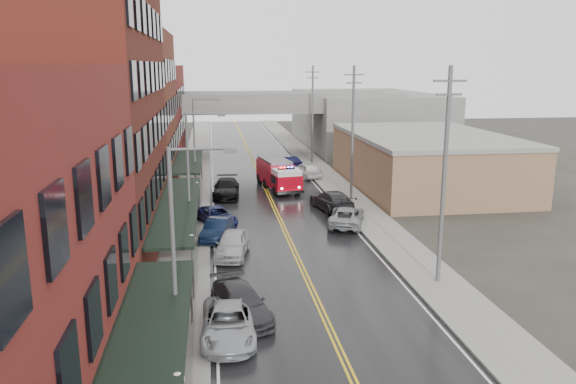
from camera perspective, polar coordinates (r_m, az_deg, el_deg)
road at (r=45.19m, az=-0.94°, el=-2.63°), size 11.00×160.00×0.02m
sidewalk_left at (r=44.93m, az=-10.23°, el=-2.84°), size 3.00×160.00×0.15m
sidewalk_right at (r=46.58m, az=8.02°, el=-2.20°), size 3.00×160.00×0.15m
curb_left at (r=44.88m, az=-8.12°, el=-2.78°), size 0.30×160.00×0.15m
curb_right at (r=46.17m, az=6.05°, el=-2.28°), size 0.30×160.00×0.15m
brick_building_b at (r=37.28m, az=-20.52°, el=7.35°), size 9.00×20.00×18.00m
brick_building_c at (r=54.56m, az=-16.47°, el=7.51°), size 9.00×15.00×15.00m
brick_building_far at (r=71.98m, az=-14.38°, el=7.58°), size 9.00×20.00×12.00m
tan_building at (r=58.10m, az=13.72°, el=2.98°), size 14.00×22.00×5.00m
right_far_block at (r=86.80m, az=7.79°, el=7.34°), size 18.00×30.00×8.00m
awning_0 at (r=19.61m, az=-14.15°, el=-14.99°), size 2.60×16.00×3.09m
awning_1 at (r=37.44m, az=-11.11°, el=-1.41°), size 2.60×18.00×3.09m
awning_2 at (r=54.56m, az=-10.13°, el=3.05°), size 2.60×13.00×3.09m
globe_lamp_1 at (r=30.85m, az=-9.71°, el=-5.72°), size 0.44×0.44×3.12m
globe_lamp_2 at (r=44.35m, az=-9.18°, el=-0.02°), size 0.44×0.44×3.12m
street_lamp_0 at (r=22.37m, az=-10.97°, el=-5.19°), size 2.64×0.22×9.00m
street_lamp_1 at (r=37.91m, az=-9.74°, el=2.22°), size 2.64×0.22×9.00m
street_lamp_2 at (r=53.72m, az=-9.23°, el=5.30°), size 2.64×0.22×9.00m
utility_pole_0 at (r=31.38m, az=15.60°, el=1.84°), size 1.80×0.24×12.00m
utility_pole_1 at (r=50.15m, az=6.58°, el=6.15°), size 1.80×0.24×12.00m
utility_pole_2 at (r=69.61m, az=2.50°, el=8.05°), size 1.80×0.24×12.00m
overpass at (r=75.68m, az=-3.89°, el=8.16°), size 40.00×10.00×7.50m
fire_truck at (r=55.28m, az=-0.98°, el=1.86°), size 4.19×8.16×2.86m
parked_car_left_2 at (r=25.91m, az=-6.08°, el=-13.10°), size 2.56×5.26×1.44m
parked_car_left_3 at (r=27.77m, az=-4.82°, el=-11.16°), size 3.30×5.54×1.50m
parked_car_left_4 at (r=36.25m, az=-5.70°, el=-5.28°), size 2.79×5.02×1.61m
parked_car_left_5 at (r=39.82m, az=-7.23°, el=-3.81°), size 2.60×4.58×1.43m
parked_car_left_6 at (r=43.56m, az=-7.30°, el=-2.42°), size 3.65×5.28×1.34m
parked_car_left_7 at (r=52.48m, az=-6.30°, el=0.39°), size 2.76×5.90×1.66m
parked_car_right_0 at (r=43.12m, az=5.96°, el=-2.46°), size 4.01×5.78×1.47m
parked_car_right_1 at (r=47.63m, az=4.47°, el=-0.85°), size 3.37×6.04×1.65m
parked_car_right_2 at (r=61.32m, az=1.89°, el=2.26°), size 3.23×5.26×1.67m
parked_car_right_3 at (r=67.04m, az=0.05°, el=3.06°), size 2.86×4.55×1.42m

